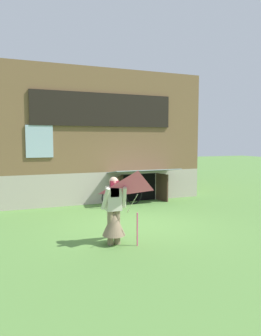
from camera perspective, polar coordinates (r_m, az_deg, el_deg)
ground_plane at (r=8.96m, az=0.81°, el=-10.10°), size 60.00×60.00×0.00m
log_house at (r=14.05m, az=-7.96°, el=5.65°), size 8.08×6.44×4.98m
person at (r=7.07m, az=-3.09°, el=-8.85°), size 0.61×0.52×1.54m
kite at (r=6.54m, az=1.39°, el=-4.36°), size 0.98×1.02×1.60m
bicycle_green at (r=11.16m, az=-1.45°, el=-5.03°), size 1.70×0.46×0.79m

